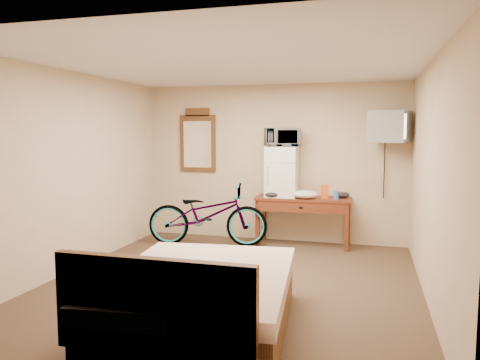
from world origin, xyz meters
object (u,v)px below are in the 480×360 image
(blue_cup, at_px, (336,195))
(mini_fridge, at_px, (282,172))
(desk, at_px, (303,205))
(bed, at_px, (199,299))
(crt_television, at_px, (390,127))
(wall_mirror, at_px, (198,141))
(microwave, at_px, (282,137))
(bicycle, at_px, (207,214))

(blue_cup, bearing_deg, mini_fridge, 172.39)
(desk, height_order, bed, bed)
(mini_fridge, xyz_separation_m, crt_television, (1.57, -0.01, 0.69))
(mini_fridge, distance_m, blue_cup, 0.91)
(crt_television, distance_m, wall_mirror, 3.06)
(desk, xyz_separation_m, wall_mirror, (-1.81, 0.27, 0.96))
(microwave, xyz_separation_m, bicycle, (-1.08, -0.40, -1.19))
(mini_fridge, height_order, blue_cup, mini_fridge)
(desk, height_order, microwave, microwave)
(microwave, distance_m, wall_mirror, 1.49)
(desk, bearing_deg, blue_cup, -8.63)
(blue_cup, height_order, bed, bed)
(crt_television, height_order, bicycle, crt_television)
(crt_television, distance_m, bed, 4.08)
(crt_television, bearing_deg, desk, -178.95)
(mini_fridge, xyz_separation_m, bed, (-0.10, -3.41, -0.84))
(blue_cup, bearing_deg, wall_mirror, 171.37)
(microwave, xyz_separation_m, crt_television, (1.57, -0.01, 0.15))
(bed, bearing_deg, crt_television, 63.82)
(microwave, bearing_deg, blue_cup, -27.50)
(mini_fridge, distance_m, bed, 3.51)
(crt_television, bearing_deg, bicycle, -171.61)
(microwave, height_order, bicycle, microwave)
(crt_television, xyz_separation_m, bicycle, (-2.65, -0.39, -1.34))
(crt_television, bearing_deg, wall_mirror, 175.27)
(blue_cup, xyz_separation_m, bed, (-0.94, -3.30, -0.52))
(blue_cup, relative_size, bed, 0.06)
(microwave, distance_m, bicycle, 1.65)
(mini_fridge, relative_size, wall_mirror, 0.74)
(microwave, height_order, blue_cup, microwave)
(bed, bearing_deg, mini_fridge, 88.37)
(mini_fridge, bearing_deg, wall_mirror, 170.79)
(blue_cup, xyz_separation_m, bicycle, (-1.92, -0.29, -0.33))
(mini_fridge, height_order, wall_mirror, wall_mirror)
(blue_cup, relative_size, wall_mirror, 0.12)
(desk, height_order, crt_television, crt_television)
(wall_mirror, bearing_deg, mini_fridge, -9.21)
(desk, height_order, blue_cup, blue_cup)
(wall_mirror, bearing_deg, crt_television, -4.73)
(desk, relative_size, wall_mirror, 1.38)
(crt_television, relative_size, wall_mirror, 0.64)
(mini_fridge, bearing_deg, desk, -6.09)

